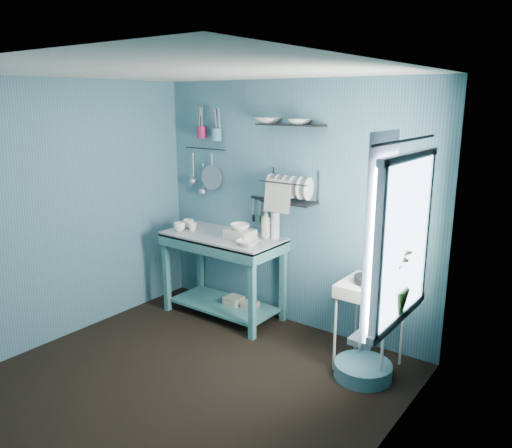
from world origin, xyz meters
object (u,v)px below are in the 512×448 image
Objects in this scene: potted_plant at (388,280)px; colander at (212,178)px; mug_mid at (192,227)px; storage_tin_large at (234,306)px; work_counter at (223,276)px; water_bottle at (275,225)px; mug_left at (179,227)px; storage_tin_small at (250,311)px; wash_tub at (240,234)px; soap_bottle at (266,223)px; mug_right at (188,224)px; dish_rack at (289,187)px; frying_pan at (372,279)px; hotplate_stand at (369,326)px; floor_basin at (363,370)px; utensil_cup_magenta at (202,132)px; utensil_cup_teal at (217,134)px.

colander is at bearing 158.18° from potted_plant.
storage_tin_large is at bearing 12.91° from mug_mid.
work_counter is 4.60× the size of water_bottle.
mug_left is 0.61× the size of storage_tin_small.
storage_tin_small is (0.05, 0.10, -0.86)m from wash_tub.
colander is (-0.80, 0.07, 0.39)m from soap_bottle.
storage_tin_large is at bearing 154.98° from wash_tub.
mug_mid is at bearing -26.57° from mug_right.
wash_tub is 0.51× the size of dish_rack.
storage_tin_small is (-1.43, 0.17, -0.72)m from frying_pan.
mug_mid is at bearing 179.30° from frying_pan.
mug_left is at bearing 176.93° from hotplate_stand.
soap_bottle reaches higher than mug_mid.
frying_pan is 0.78m from floor_basin.
hotplate_stand is at bearing 1.93° from mug_left.
potted_plant is 2.38m from storage_tin_large.
frying_pan is at bearing 8.42° from work_counter.
utensil_cup_magenta is at bearing 179.02° from water_bottle.
storage_tin_large is (0.58, 0.21, -0.85)m from mug_left.
mug_mid is 0.95m from water_bottle.
potted_plant is (1.70, -0.93, 0.03)m from soap_bottle.
colander is 0.53× the size of potted_plant.
storage_tin_small is at bearing -168.27° from dish_rack.
water_bottle is 1.18m from utensil_cup_teal.
storage_tin_large reaches higher than storage_tin_small.
colander is at bearing 175.18° from soap_bottle.
utensil_cup_teal is (-1.99, 0.32, 1.54)m from hotplate_stand.
frying_pan is 1.61m from storage_tin_small.
utensil_cup_teal is 0.65× the size of storage_tin_small.
wash_tub is at bearing -138.37° from water_bottle.
utensil_cup_teal reaches higher than work_counter.
hotplate_stand is 3.58× the size of storage_tin_large.
utensil_cup_magenta is (-0.00, 0.40, 0.99)m from mug_left.
work_counter is 1.83m from floor_basin.
wash_tub is at bearing -127.69° from soap_bottle.
dish_rack reaches higher than hotplate_stand.
work_counter reaches higher than hotplate_stand.
mug_left is at bearing -150.31° from work_counter.
frying_pan is at bearing 121.13° from potted_plant.
utensil_cup_teal is at bearing -15.03° from colander.
water_bottle is at bearing 165.79° from frying_pan.
floor_basin is (1.47, -0.35, -0.04)m from storage_tin_small.
storage_tin_small is 1.51m from floor_basin.
storage_tin_large is 1.10× the size of storage_tin_small.
mug_left reaches higher than hotplate_stand.
storage_tin_large is (-0.42, -0.17, -0.94)m from water_bottle.
mug_left is at bearing -82.87° from mug_right.
soap_bottle reaches higher than work_counter.
colander reaches higher than work_counter.
frying_pan is 0.80m from potted_plant.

